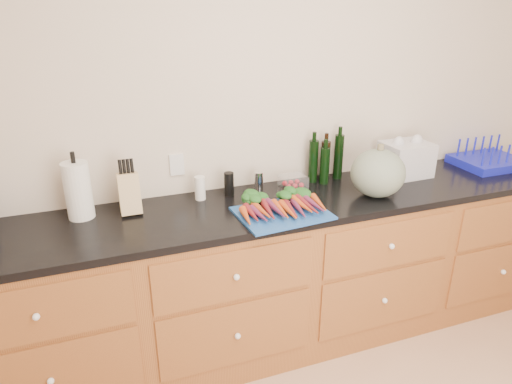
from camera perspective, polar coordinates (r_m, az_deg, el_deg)
name	(u,v)px	position (r m, az deg, el deg)	size (l,w,h in m)	color
wall_back	(274,123)	(2.75, 2.25, 8.56)	(4.10, 0.05, 2.60)	beige
cabinets	(292,274)	(2.81, 4.55, -10.14)	(3.60, 0.64, 0.90)	brown
countertop	(294,202)	(2.59, 4.83, -1.30)	(3.64, 0.62, 0.04)	black
cutting_board	(282,213)	(2.39, 3.27, -2.66)	(0.46, 0.35, 0.01)	#1D4D98
carrots	(280,205)	(2.41, 2.97, -1.68)	(0.45, 0.30, 0.06)	#D04B18
squash	(378,173)	(2.66, 14.99, 2.31)	(0.30, 0.30, 0.27)	#5E6D5B
paper_towel	(78,191)	(2.47, -21.36, 0.17)	(0.13, 0.13, 0.30)	white
knife_block	(129,193)	(2.46, -15.56, -0.15)	(0.11, 0.11, 0.21)	tan
grinder_salt	(200,188)	(2.56, -7.01, 0.48)	(0.06, 0.06, 0.13)	white
grinder_pepper	(229,184)	(2.60, -3.40, 0.99)	(0.06, 0.06, 0.14)	black
canister_chrome	(259,182)	(2.66, 0.34, 1.29)	(0.05, 0.05, 0.12)	silver
tomato_box	(293,182)	(2.73, 4.66, 1.30)	(0.15, 0.12, 0.07)	white
bottles	(326,161)	(2.84, 8.70, 3.87)	(0.23, 0.12, 0.28)	black
grocery_bag	(405,159)	(3.05, 18.18, 3.93)	(0.29, 0.23, 0.21)	silver
dish_rack	(489,160)	(3.48, 27.10, 3.62)	(0.43, 0.35, 0.17)	#151BBE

